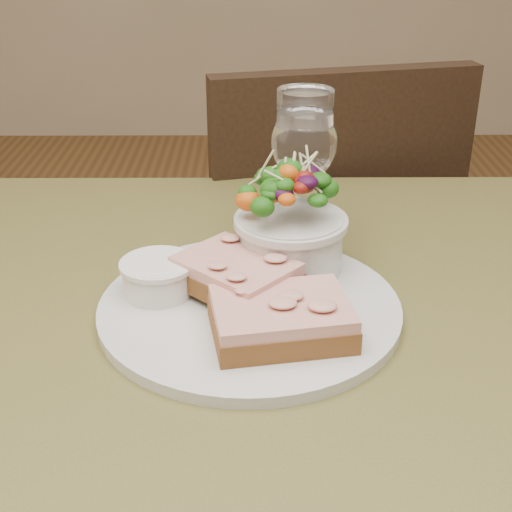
{
  "coord_description": "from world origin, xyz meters",
  "views": [
    {
      "loc": [
        0.0,
        -0.61,
        1.13
      ],
      "look_at": [
        0.0,
        0.02,
        0.81
      ],
      "focal_mm": 50.0,
      "sensor_mm": 36.0,
      "label": 1
    }
  ],
  "objects_px": {
    "ramekin": "(158,276)",
    "wine_glass": "(304,147)",
    "dinner_plate": "(250,308)",
    "chair_far": "(303,347)",
    "sandwich_back": "(236,274)",
    "cafe_table": "(252,400)",
    "sandwich_front": "(281,318)",
    "salad_bowl": "(291,219)"
  },
  "relations": [
    {
      "from": "wine_glass",
      "to": "ramekin",
      "type": "bearing_deg",
      "value": -138.31
    },
    {
      "from": "sandwich_front",
      "to": "salad_bowl",
      "type": "distance_m",
      "value": 0.14
    },
    {
      "from": "sandwich_back",
      "to": "salad_bowl",
      "type": "distance_m",
      "value": 0.09
    },
    {
      "from": "ramekin",
      "to": "salad_bowl",
      "type": "bearing_deg",
      "value": 21.28
    },
    {
      "from": "sandwich_back",
      "to": "ramekin",
      "type": "distance_m",
      "value": 0.08
    },
    {
      "from": "salad_bowl",
      "to": "cafe_table",
      "type": "bearing_deg",
      "value": -115.59
    },
    {
      "from": "cafe_table",
      "to": "wine_glass",
      "type": "relative_size",
      "value": 4.57
    },
    {
      "from": "chair_far",
      "to": "wine_glass",
      "type": "relative_size",
      "value": 5.14
    },
    {
      "from": "chair_far",
      "to": "salad_bowl",
      "type": "height_order",
      "value": "chair_far"
    },
    {
      "from": "cafe_table",
      "to": "ramekin",
      "type": "height_order",
      "value": "ramekin"
    },
    {
      "from": "cafe_table",
      "to": "chair_far",
      "type": "xyz_separation_m",
      "value": [
        0.11,
        0.62,
        -0.36
      ]
    },
    {
      "from": "sandwich_back",
      "to": "sandwich_front",
      "type": "bearing_deg",
      "value": -17.07
    },
    {
      "from": "sandwich_front",
      "to": "salad_bowl",
      "type": "bearing_deg",
      "value": 73.98
    },
    {
      "from": "dinner_plate",
      "to": "ramekin",
      "type": "xyz_separation_m",
      "value": [
        -0.09,
        0.02,
        0.03
      ]
    },
    {
      "from": "chair_far",
      "to": "sandwich_back",
      "type": "bearing_deg",
      "value": 65.55
    },
    {
      "from": "sandwich_front",
      "to": "wine_glass",
      "type": "distance_m",
      "value": 0.24
    },
    {
      "from": "dinner_plate",
      "to": "ramekin",
      "type": "distance_m",
      "value": 0.1
    },
    {
      "from": "salad_bowl",
      "to": "wine_glass",
      "type": "height_order",
      "value": "wine_glass"
    },
    {
      "from": "sandwich_front",
      "to": "salad_bowl",
      "type": "height_order",
      "value": "salad_bowl"
    },
    {
      "from": "sandwich_front",
      "to": "dinner_plate",
      "type": "bearing_deg",
      "value": 107.87
    },
    {
      "from": "cafe_table",
      "to": "chair_far",
      "type": "height_order",
      "value": "chair_far"
    },
    {
      "from": "sandwich_back",
      "to": "cafe_table",
      "type": "bearing_deg",
      "value": -19.58
    },
    {
      "from": "cafe_table",
      "to": "wine_glass",
      "type": "height_order",
      "value": "wine_glass"
    },
    {
      "from": "cafe_table",
      "to": "sandwich_front",
      "type": "xyz_separation_m",
      "value": [
        0.03,
        -0.04,
        0.13
      ]
    },
    {
      "from": "salad_bowl",
      "to": "wine_glass",
      "type": "distance_m",
      "value": 0.1
    },
    {
      "from": "sandwich_front",
      "to": "sandwich_back",
      "type": "xyz_separation_m",
      "value": [
        -0.04,
        0.07,
        0.01
      ]
    },
    {
      "from": "chair_far",
      "to": "sandwich_front",
      "type": "xyz_separation_m",
      "value": [
        -0.08,
        -0.66,
        0.49
      ]
    },
    {
      "from": "wine_glass",
      "to": "sandwich_back",
      "type": "bearing_deg",
      "value": -117.76
    },
    {
      "from": "dinner_plate",
      "to": "sandwich_back",
      "type": "height_order",
      "value": "sandwich_back"
    },
    {
      "from": "salad_bowl",
      "to": "ramekin",
      "type": "bearing_deg",
      "value": -158.72
    },
    {
      "from": "wine_glass",
      "to": "salad_bowl",
      "type": "bearing_deg",
      "value": -101.91
    },
    {
      "from": "chair_far",
      "to": "sandwich_front",
      "type": "distance_m",
      "value": 0.82
    },
    {
      "from": "cafe_table",
      "to": "wine_glass",
      "type": "bearing_deg",
      "value": 70.85
    },
    {
      "from": "salad_bowl",
      "to": "wine_glass",
      "type": "xyz_separation_m",
      "value": [
        0.02,
        0.09,
        0.05
      ]
    },
    {
      "from": "cafe_table",
      "to": "ramekin",
      "type": "bearing_deg",
      "value": 160.16
    },
    {
      "from": "dinner_plate",
      "to": "sandwich_back",
      "type": "relative_size",
      "value": 2.15
    },
    {
      "from": "salad_bowl",
      "to": "sandwich_front",
      "type": "bearing_deg",
      "value": -96.3
    },
    {
      "from": "sandwich_front",
      "to": "wine_glass",
      "type": "bearing_deg",
      "value": 71.76
    },
    {
      "from": "ramekin",
      "to": "wine_glass",
      "type": "relative_size",
      "value": 0.41
    },
    {
      "from": "salad_bowl",
      "to": "wine_glass",
      "type": "relative_size",
      "value": 0.73
    },
    {
      "from": "cafe_table",
      "to": "dinner_plate",
      "type": "relative_size",
      "value": 2.61
    },
    {
      "from": "ramekin",
      "to": "wine_glass",
      "type": "height_order",
      "value": "wine_glass"
    }
  ]
}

